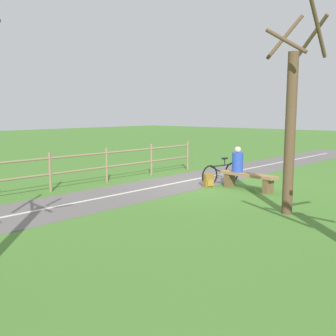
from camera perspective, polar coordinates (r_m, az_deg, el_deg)
ground_plane at (r=12.29m, az=5.13°, el=-2.36°), size 80.00×80.00×0.00m
paved_path at (r=10.05m, az=-12.41°, el=-4.84°), size 3.45×36.06×0.02m
path_centre_line at (r=10.04m, az=-12.41°, el=-4.79°), size 1.14×31.99×0.00m
bench at (r=11.51m, az=11.64°, el=-1.52°), size 1.81×0.56×0.48m
person_seated at (r=11.67m, az=10.14°, el=1.00°), size 0.36×0.36×0.75m
bicycle at (r=12.26m, az=7.77°, el=-0.79°), size 0.34×1.62×0.83m
backpack at (r=11.77m, az=5.94°, el=-1.85°), size 0.30×0.34×0.41m
fence_roadside at (r=11.95m, az=-12.76°, el=0.42°), size 0.42×10.06×1.13m
tree_near_bench at (r=8.86m, az=17.62°, el=6.58°), size 1.23×1.14×4.48m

